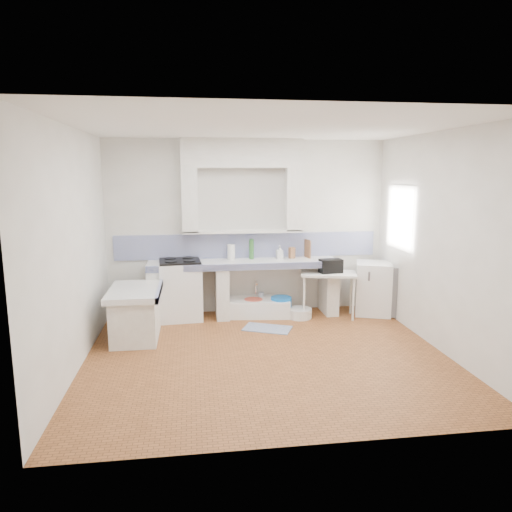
{
  "coord_description": "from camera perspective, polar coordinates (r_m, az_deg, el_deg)",
  "views": [
    {
      "loc": [
        -0.89,
        -5.51,
        2.27
      ],
      "look_at": [
        0.0,
        1.0,
        1.1
      ],
      "focal_mm": 32.77,
      "sensor_mm": 36.0,
      "label": 1
    }
  ],
  "objects": [
    {
      "name": "water_bottle_a",
      "position": [
        7.72,
        -0.62,
        -5.96
      ],
      "size": [
        0.09,
        0.09,
        0.27
      ],
      "primitive_type": "cylinder",
      "rotation": [
        0.0,
        0.0,
        0.25
      ],
      "color": "silver",
      "rests_on": "ground"
    },
    {
      "name": "bucket_orange",
      "position": [
        7.55,
        -0.31,
        -6.31
      ],
      "size": [
        0.36,
        0.36,
        0.28
      ],
      "primitive_type": "cylinder",
      "rotation": [
        0.0,
        0.0,
        0.22
      ],
      "color": "#DA4A34",
      "rests_on": "ground"
    },
    {
      "name": "backsplash",
      "position": [
        7.64,
        -1.0,
        1.28
      ],
      "size": [
        4.27,
        0.03,
        0.4
      ],
      "primitive_type": "cube",
      "color": "navy",
      "rests_on": "ground"
    },
    {
      "name": "wall_right",
      "position": [
        6.4,
        21.68,
        1.57
      ],
      "size": [
        0.0,
        4.5,
        4.5
      ],
      "primitive_type": "plane",
      "rotation": [
        1.57,
        0.0,
        -1.57
      ],
      "color": "white",
      "rests_on": "ground"
    },
    {
      "name": "lace_valance",
      "position": [
        7.43,
        17.63,
        7.39
      ],
      "size": [
        0.01,
        0.84,
        0.24
      ],
      "primitive_type": "cube",
      "color": "white",
      "rests_on": "ground"
    },
    {
      "name": "floor",
      "position": [
        6.03,
        1.32,
        -12.03
      ],
      "size": [
        4.5,
        4.5,
        0.0
      ],
      "primitive_type": "plane",
      "color": "#94552A",
      "rests_on": "ground"
    },
    {
      "name": "wall_left",
      "position": [
        5.74,
        -21.38,
        0.68
      ],
      "size": [
        0.0,
        4.5,
        4.5
      ],
      "primitive_type": "plane",
      "rotation": [
        1.57,
        0.0,
        1.57
      ],
      "color": "white",
      "rests_on": "ground"
    },
    {
      "name": "counter_pier_right",
      "position": [
        7.76,
        8.86,
        -3.89
      ],
      "size": [
        0.2,
        0.55,
        0.82
      ],
      "primitive_type": "cube",
      "color": "white",
      "rests_on": "ground"
    },
    {
      "name": "black_bag",
      "position": [
        7.45,
        9.12,
        -1.21
      ],
      "size": [
        0.37,
        0.24,
        0.22
      ],
      "primitive_type": "cube",
      "rotation": [
        0.0,
        0.0,
        0.12
      ],
      "color": "black",
      "rests_on": "side_table"
    },
    {
      "name": "peninsula_top",
      "position": [
        6.66,
        -14.57,
        -4.23
      ],
      "size": [
        0.7,
        1.1,
        0.08
      ],
      "primitive_type": "cube",
      "color": "white",
      "rests_on": "ground"
    },
    {
      "name": "basin_white",
      "position": [
        7.5,
        5.35,
        -6.96
      ],
      "size": [
        0.41,
        0.41,
        0.15
      ],
      "primitive_type": "cylinder",
      "rotation": [
        0.0,
        0.0,
        -0.08
      ],
      "color": "white",
      "rests_on": "ground"
    },
    {
      "name": "cutting_board",
      "position": [
        7.69,
        6.31,
        0.89
      ],
      "size": [
        0.06,
        0.22,
        0.3
      ],
      "primitive_type": "cube",
      "rotation": [
        0.0,
        0.0,
        0.19
      ],
      "color": "brown",
      "rests_on": "counter_slab"
    },
    {
      "name": "bucket_blue",
      "position": [
        7.54,
        3.08,
        -6.2
      ],
      "size": [
        0.44,
        0.44,
        0.31
      ],
      "primitive_type": "cylinder",
      "rotation": [
        0.0,
        0.0,
        0.4
      ],
      "color": "blue",
      "rests_on": "ground"
    },
    {
      "name": "wall_front",
      "position": [
        3.73,
        6.29,
        -3.48
      ],
      "size": [
        4.5,
        0.0,
        4.5
      ],
      "primitive_type": "plane",
      "rotation": [
        -1.57,
        0.0,
        0.0
      ],
      "color": "white",
      "rests_on": "ground"
    },
    {
      "name": "stove",
      "position": [
        7.45,
        -9.2,
        -4.15
      ],
      "size": [
        0.69,
        0.67,
        0.91
      ],
      "primitive_type": "cube",
      "rotation": [
        0.0,
        0.0,
        0.07
      ],
      "color": "white",
      "rests_on": "ground"
    },
    {
      "name": "side_table",
      "position": [
        7.56,
        8.79,
        -4.67
      ],
      "size": [
        0.95,
        0.67,
        0.04
      ],
      "primitive_type": "cube",
      "rotation": [
        0.0,
        0.0,
        -0.24
      ],
      "color": "white",
      "rests_on": "ground"
    },
    {
      "name": "green_bottle_b",
      "position": [
        7.52,
        -0.54,
        0.86
      ],
      "size": [
        0.09,
        0.09,
        0.33
      ],
      "primitive_type": "cylinder",
      "rotation": [
        0.0,
        0.0,
        -0.29
      ],
      "color": "#31692D",
      "rests_on": "counter_slab"
    },
    {
      "name": "green_bottle_a",
      "position": [
        7.52,
        -0.59,
        0.75
      ],
      "size": [
        0.08,
        0.08,
        0.3
      ],
      "primitive_type": "cylinder",
      "rotation": [
        0.0,
        0.0,
        -0.17
      ],
      "color": "#31692D",
      "rests_on": "counter_slab"
    },
    {
      "name": "wall_back",
      "position": [
        7.62,
        -1.02,
        3.53
      ],
      "size": [
        4.5,
        0.0,
        4.5
      ],
      "primitive_type": "plane",
      "rotation": [
        1.57,
        0.0,
        0.0
      ],
      "color": "white",
      "rests_on": "ground"
    },
    {
      "name": "sink",
      "position": [
        7.6,
        0.21,
        -6.32
      ],
      "size": [
        1.08,
        0.67,
        0.24
      ],
      "primitive_type": "cube",
      "rotation": [
        0.0,
        0.0,
        -0.12
      ],
      "color": "white",
      "rests_on": "ground"
    },
    {
      "name": "knife_block",
      "position": [
        7.62,
        4.39,
        0.39
      ],
      "size": [
        0.11,
        0.1,
        0.18
      ],
      "primitive_type": "cube",
      "rotation": [
        0.0,
        0.0,
        0.37
      ],
      "color": "brown",
      "rests_on": "counter_slab"
    },
    {
      "name": "counter_slab",
      "position": [
        7.39,
        -1.5,
        -0.91
      ],
      "size": [
        3.0,
        0.6,
        0.08
      ],
      "primitive_type": "cube",
      "color": "white",
      "rests_on": "ground"
    },
    {
      "name": "bucket_red",
      "position": [
        7.48,
        -2.21,
        -6.48
      ],
      "size": [
        0.34,
        0.34,
        0.27
      ],
      "primitive_type": "cylinder",
      "rotation": [
        0.0,
        0.0,
        0.16
      ],
      "color": "#BB3F1E",
      "rests_on": "ground"
    },
    {
      "name": "counter_pier_left",
      "position": [
        7.47,
        -12.25,
        -4.55
      ],
      "size": [
        0.2,
        0.55,
        0.82
      ],
      "primitive_type": "cube",
      "color": "white",
      "rests_on": "ground"
    },
    {
      "name": "counter_lip",
      "position": [
        7.12,
        -1.26,
        -1.33
      ],
      "size": [
        3.0,
        0.04,
        0.1
      ],
      "primitive_type": "cube",
      "color": "navy",
      "rests_on": "ground"
    },
    {
      "name": "fridge",
      "position": [
        7.83,
        14.12,
        -3.85
      ],
      "size": [
        0.7,
        0.7,
        0.85
      ],
      "primitive_type": "cube",
      "rotation": [
        0.0,
        0.0,
        -0.33
      ],
      "color": "white",
      "rests_on": "ground"
    },
    {
      "name": "alcove_mass",
      "position": [
        7.44,
        -1.72,
        12.44
      ],
      "size": [
        1.9,
        0.25,
        0.45
      ],
      "primitive_type": "cube",
      "color": "white",
      "rests_on": "ground"
    },
    {
      "name": "peninsula_lip",
      "position": [
        6.63,
        -11.73,
        -4.18
      ],
      "size": [
        0.04,
        1.1,
        0.1
      ],
      "primitive_type": "cube",
      "color": "navy",
      "rests_on": "ground"
    },
    {
      "name": "peninsula_base",
      "position": [
        6.75,
        -14.43,
        -7.11
      ],
      "size": [
        0.6,
        1.0,
        0.62
      ],
      "primitive_type": "cube",
      "color": "white",
      "rests_on": "ground"
    },
    {
      "name": "ceiling",
      "position": [
        5.61,
        1.44,
        15.51
      ],
      "size": [
        4.5,
        4.5,
        0.0
      ],
      "primitive_type": "plane",
      "rotation": [
        3.14,
        0.0,
        0.0
      ],
      "color": "white",
      "rests_on": "ground"
    },
    {
      "name": "soap_bottle",
      "position": [
        7.54,
        2.91,
        0.45
      ],
      "size": [
        0.1,
        0.11,
        0.22
      ],
      "primitive_type": "imported",
      "rotation": [
        0.0,
        0.0,
        0.06
      ],
      "color": "white",
      "rests_on": "counter_slab"
    },
    {
      "name": "window_frame",
      "position": [
        7.52,
        18.48,
        4.46
      ],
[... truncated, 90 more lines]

